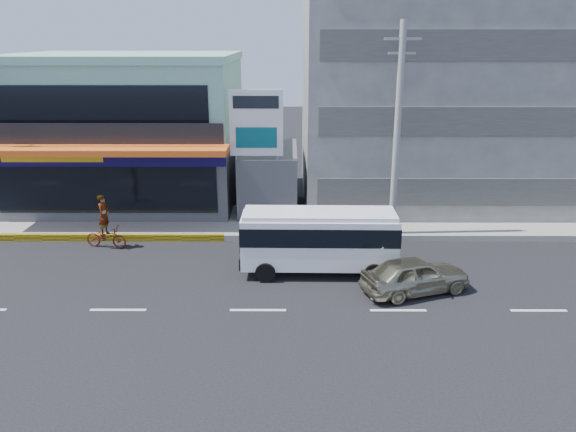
# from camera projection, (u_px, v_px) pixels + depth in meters

# --- Properties ---
(ground) EXTENTS (120.00, 120.00, 0.00)m
(ground) POSITION_uv_depth(u_px,v_px,m) (258.00, 310.00, 19.98)
(ground) COLOR black
(ground) RESTS_ON ground
(sidewalk) EXTENTS (70.00, 5.00, 0.30)m
(sidewalk) POSITION_uv_depth(u_px,v_px,m) (365.00, 222.00, 28.96)
(sidewalk) COLOR gray
(sidewalk) RESTS_ON ground
(shop_building) EXTENTS (12.40, 11.70, 8.00)m
(shop_building) POSITION_uv_depth(u_px,v_px,m) (130.00, 133.00, 32.05)
(shop_building) COLOR #46464B
(shop_building) RESTS_ON ground
(concrete_building) EXTENTS (16.00, 12.00, 14.00)m
(concrete_building) POSITION_uv_depth(u_px,v_px,m) (445.00, 78.00, 32.08)
(concrete_building) COLOR gray
(concrete_building) RESTS_ON ground
(gap_structure) EXTENTS (3.00, 6.00, 3.50)m
(gap_structure) POSITION_uv_depth(u_px,v_px,m) (269.00, 180.00, 30.87)
(gap_structure) COLOR #46464B
(gap_structure) RESTS_ON ground
(satellite_dish) EXTENTS (1.50, 1.50, 0.15)m
(satellite_dish) POSITION_uv_depth(u_px,v_px,m) (268.00, 151.00, 29.35)
(satellite_dish) COLOR slate
(satellite_dish) RESTS_ON gap_structure
(billboard) EXTENTS (2.60, 0.18, 6.90)m
(billboard) POSITION_uv_depth(u_px,v_px,m) (256.00, 131.00, 27.23)
(billboard) COLOR gray
(billboard) RESTS_ON ground
(utility_pole_near) EXTENTS (1.60, 0.30, 10.00)m
(utility_pole_near) POSITION_uv_depth(u_px,v_px,m) (397.00, 132.00, 25.43)
(utility_pole_near) COLOR #999993
(utility_pole_near) RESTS_ON ground
(minibus) EXTENTS (6.32, 2.29, 2.63)m
(minibus) POSITION_uv_depth(u_px,v_px,m) (319.00, 237.00, 22.70)
(minibus) COLOR white
(minibus) RESTS_ON ground
(sedan) EXTENTS (4.48, 2.96, 1.42)m
(sedan) POSITION_uv_depth(u_px,v_px,m) (415.00, 275.00, 21.18)
(sedan) COLOR tan
(sedan) RESTS_ON ground
(motorcycle_rider) EXTENTS (2.05, 1.04, 2.50)m
(motorcycle_rider) POSITION_uv_depth(u_px,v_px,m) (105.00, 230.00, 25.67)
(motorcycle_rider) COLOR #53130B
(motorcycle_rider) RESTS_ON ground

